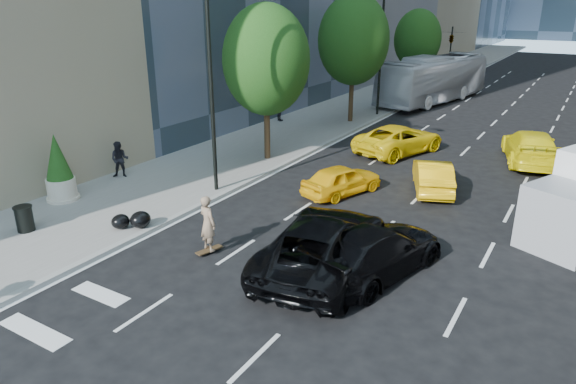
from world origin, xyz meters
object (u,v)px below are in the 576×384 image
Objects in this scene: black_sedan_mercedes at (375,251)px; trash_can at (25,219)px; skateboarder at (208,227)px; planter_shrub at (59,169)px; city_bus at (434,79)px; black_sedan_lincoln at (323,243)px.

black_sedan_mercedes reaches higher than trash_can.
black_sedan_mercedes is at bearing -147.81° from skateboarder.
planter_shrub is at bearing 119.87° from trash_can.
trash_can is 3.09m from planter_shrub.
skateboarder is 0.36× the size of black_sedan_mercedes.
city_bus reaches higher than planter_shrub.
planter_shrub is (-1.48, 2.57, 0.85)m from trash_can.
trash_can is at bearing -60.13° from planter_shrub.
black_sedan_mercedes is 12.89m from planter_shrub.
planter_shrub reaches higher than black_sedan_lincoln.
planter_shrub is (-12.83, -1.11, 0.69)m from black_sedan_mercedes.
city_bus is 30.29m from planter_shrub.
city_bus is at bearing 81.66° from trash_can.
planter_shrub is at bearing 18.70° from black_sedan_mercedes.
planter_shrub reaches higher than black_sedan_mercedes.
black_sedan_mercedes is (1.45, 0.50, -0.09)m from black_sedan_lincoln.
black_sedan_mercedes is 11.93m from trash_can.
city_bus is 15.14× the size of trash_can.
trash_can is 0.32× the size of planter_shrub.
trash_can is at bearing 9.20° from black_sedan_lincoln.
city_bus is (-1.60, 30.04, 0.89)m from skateboarder.
trash_can is (-9.90, -3.18, -0.26)m from black_sedan_lincoln.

